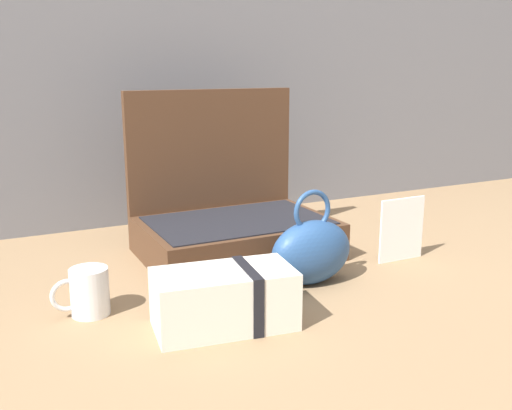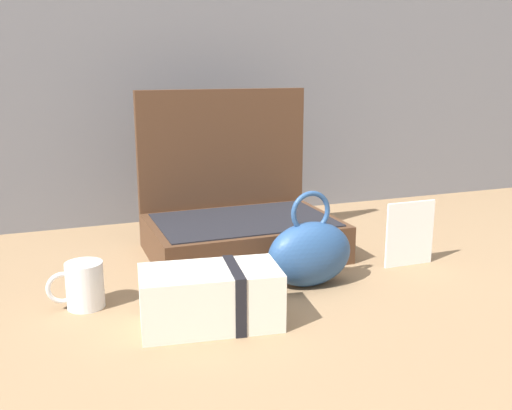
{
  "view_description": "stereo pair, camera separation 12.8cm",
  "coord_description": "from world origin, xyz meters",
  "px_view_note": "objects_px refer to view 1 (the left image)",
  "views": [
    {
      "loc": [
        -0.53,
        -1.13,
        0.47
      ],
      "look_at": [
        0.02,
        -0.02,
        0.17
      ],
      "focal_mm": 40.51,
      "sensor_mm": 36.0,
      "label": 1
    },
    {
      "loc": [
        -0.41,
        -1.18,
        0.47
      ],
      "look_at": [
        0.02,
        -0.02,
        0.17
      ],
      "focal_mm": 40.51,
      "sensor_mm": 36.0,
      "label": 2
    }
  ],
  "objects_px": {
    "teal_pouch_handbag": "(311,251)",
    "coffee_mug": "(88,292)",
    "cream_toiletry_bag": "(226,299)",
    "info_card_left": "(402,229)",
    "open_suitcase": "(231,219)"
  },
  "relations": [
    {
      "from": "open_suitcase",
      "to": "info_card_left",
      "type": "relative_size",
      "value": 2.95
    },
    {
      "from": "teal_pouch_handbag",
      "to": "coffee_mug",
      "type": "height_order",
      "value": "teal_pouch_handbag"
    },
    {
      "from": "teal_pouch_handbag",
      "to": "cream_toiletry_bag",
      "type": "bearing_deg",
      "value": -155.69
    },
    {
      "from": "info_card_left",
      "to": "teal_pouch_handbag",
      "type": "bearing_deg",
      "value": -172.94
    },
    {
      "from": "teal_pouch_handbag",
      "to": "coffee_mug",
      "type": "bearing_deg",
      "value": 173.96
    },
    {
      "from": "open_suitcase",
      "to": "info_card_left",
      "type": "height_order",
      "value": "open_suitcase"
    },
    {
      "from": "open_suitcase",
      "to": "teal_pouch_handbag",
      "type": "xyz_separation_m",
      "value": [
        0.07,
        -0.28,
        -0.01
      ]
    },
    {
      "from": "teal_pouch_handbag",
      "to": "cream_toiletry_bag",
      "type": "xyz_separation_m",
      "value": [
        -0.25,
        -0.11,
        -0.02
      ]
    },
    {
      "from": "cream_toiletry_bag",
      "to": "info_card_left",
      "type": "relative_size",
      "value": 1.72
    },
    {
      "from": "open_suitcase",
      "to": "coffee_mug",
      "type": "xyz_separation_m",
      "value": [
        -0.4,
        -0.23,
        -0.04
      ]
    },
    {
      "from": "open_suitcase",
      "to": "cream_toiletry_bag",
      "type": "xyz_separation_m",
      "value": [
        -0.19,
        -0.4,
        -0.03
      ]
    },
    {
      "from": "open_suitcase",
      "to": "info_card_left",
      "type": "bearing_deg",
      "value": -35.23
    },
    {
      "from": "teal_pouch_handbag",
      "to": "cream_toiletry_bag",
      "type": "distance_m",
      "value": 0.28
    },
    {
      "from": "info_card_left",
      "to": "open_suitcase",
      "type": "bearing_deg",
      "value": 144.57
    },
    {
      "from": "cream_toiletry_bag",
      "to": "coffee_mug",
      "type": "height_order",
      "value": "cream_toiletry_bag"
    }
  ]
}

